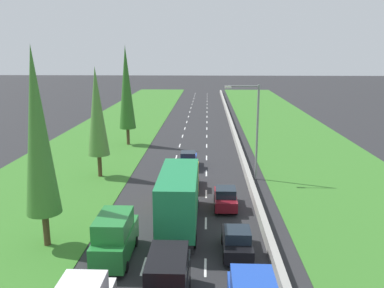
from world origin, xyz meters
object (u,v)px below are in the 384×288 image
object	(u,v)px
black_van_centre_lane	(168,281)
poplar_tree_fourth	(126,88)
green_van_left_lane	(115,237)
blue_hatchback_centre_lane	(188,160)
maroon_hatchback_right_lane	(225,198)
green_box_truck_centre_lane	(179,197)
black_hatchback_right_lane	(237,241)
red_hatchback_centre_lane	(189,179)
poplar_tree_second	(38,133)
street_light_mast	(254,125)
poplar_tree_third	(97,112)

from	to	relation	value
black_van_centre_lane	poplar_tree_fourth	bearing A→B (deg)	104.09
green_van_left_lane	poplar_tree_fourth	size ratio (longest dim) A/B	0.38
blue_hatchback_centre_lane	black_van_centre_lane	bearing A→B (deg)	-89.58
blue_hatchback_centre_lane	maroon_hatchback_right_lane	distance (m)	11.69
green_box_truck_centre_lane	black_hatchback_right_lane	xyz separation A→B (m)	(3.69, -3.77, -1.35)
black_van_centre_lane	poplar_tree_fourth	distance (m)	35.61
green_box_truck_centre_lane	red_hatchback_centre_lane	size ratio (longest dim) A/B	2.41
black_hatchback_right_lane	green_van_left_lane	size ratio (longest dim) A/B	0.80
black_van_centre_lane	poplar_tree_second	size ratio (longest dim) A/B	0.40
maroon_hatchback_right_lane	poplar_tree_fourth	size ratio (longest dim) A/B	0.31
black_van_centre_lane	poplar_tree_fourth	xyz separation A→B (m)	(-8.54, 34.04, 6.03)
poplar_tree_second	street_light_mast	size ratio (longest dim) A/B	1.37
red_hatchback_centre_lane	blue_hatchback_centre_lane	xyz separation A→B (m)	(-0.35, 6.55, 0.00)
black_van_centre_lane	blue_hatchback_centre_lane	size ratio (longest dim) A/B	1.26
black_van_centre_lane	green_van_left_lane	distance (m)	5.68
blue_hatchback_centre_lane	poplar_tree_fourth	xyz separation A→B (m)	(-8.37, 10.28, 6.59)
green_box_truck_centre_lane	poplar_tree_second	bearing A→B (deg)	-159.26
black_van_centre_lane	poplar_tree_third	distance (m)	22.56
black_van_centre_lane	poplar_tree_third	size ratio (longest dim) A/B	0.46
green_box_truck_centre_lane	black_hatchback_right_lane	world-z (taller)	green_box_truck_centre_lane
black_hatchback_right_lane	poplar_tree_third	size ratio (longest dim) A/B	0.37
red_hatchback_centre_lane	poplar_tree_fourth	size ratio (longest dim) A/B	0.31
black_hatchback_right_lane	red_hatchback_centre_lane	bearing A→B (deg)	106.04
black_van_centre_lane	maroon_hatchback_right_lane	distance (m)	13.00
black_van_centre_lane	red_hatchback_centre_lane	world-z (taller)	black_van_centre_lane
black_van_centre_lane	poplar_tree_third	world-z (taller)	poplar_tree_third
maroon_hatchback_right_lane	green_van_left_lane	size ratio (longest dim) A/B	0.80
black_hatchback_right_lane	blue_hatchback_centre_lane	bearing A→B (deg)	101.55
red_hatchback_centre_lane	poplar_tree_second	xyz separation A→B (m)	(-8.38, -11.23, 6.39)
poplar_tree_second	street_light_mast	distance (m)	20.11
black_van_centre_lane	poplar_tree_fourth	size ratio (longest dim) A/B	0.38
poplar_tree_second	black_van_centre_lane	bearing A→B (deg)	-36.07
black_van_centre_lane	green_box_truck_centre_lane	bearing A→B (deg)	90.54
maroon_hatchback_right_lane	poplar_tree_fourth	distance (m)	25.35
poplar_tree_second	street_light_mast	bearing A→B (deg)	44.41
green_box_truck_centre_lane	green_van_left_lane	distance (m)	5.81
black_hatchback_right_lane	red_hatchback_centre_lane	xyz separation A→B (m)	(-3.43, 11.92, 0.00)
green_van_left_lane	black_van_centre_lane	bearing A→B (deg)	-51.54
poplar_tree_fourth	red_hatchback_centre_lane	bearing A→B (deg)	-62.62
black_van_centre_lane	black_hatchback_right_lane	xyz separation A→B (m)	(3.60, 5.29, -0.56)
black_hatchback_right_lane	red_hatchback_centre_lane	distance (m)	12.41
poplar_tree_third	street_light_mast	bearing A→B (deg)	-1.05
green_box_truck_centre_lane	street_light_mast	distance (m)	12.91
poplar_tree_third	street_light_mast	xyz separation A→B (m)	(14.71, -0.27, -1.12)
black_van_centre_lane	red_hatchback_centre_lane	distance (m)	17.22
black_hatchback_right_lane	poplar_tree_fourth	bearing A→B (deg)	112.90
maroon_hatchback_right_lane	poplar_tree_fourth	bearing A→B (deg)	118.76
maroon_hatchback_right_lane	poplar_tree_fourth	xyz separation A→B (m)	(-11.78, 21.46, 6.59)
maroon_hatchback_right_lane	blue_hatchback_centre_lane	bearing A→B (deg)	106.97
maroon_hatchback_right_lane	poplar_tree_second	bearing A→B (deg)	-150.01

